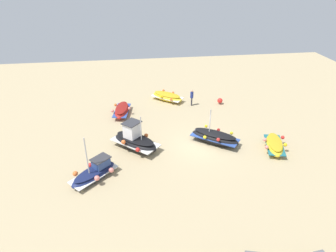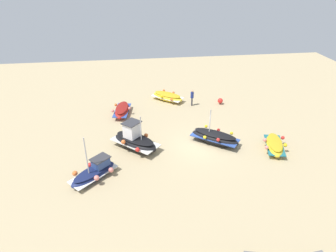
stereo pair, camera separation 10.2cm
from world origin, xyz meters
name	(u,v)px [view 2 (the right image)]	position (x,y,z in m)	size (l,w,h in m)	color
ground_plane	(201,145)	(0.00, 0.00, 0.00)	(51.29, 51.29, 0.00)	tan
fishing_boat_0	(94,172)	(8.21, 3.14, 0.46)	(3.43, 3.33, 3.44)	navy
fishing_boat_1	(274,145)	(-5.61, 1.39, 0.40)	(2.20, 3.47, 0.81)	gold
fishing_boat_2	(122,110)	(6.37, -6.52, 0.44)	(1.92, 3.51, 0.89)	maroon
fishing_boat_3	(135,140)	(5.33, -0.26, 0.72)	(4.10, 3.94, 3.03)	black
fishing_boat_4	(215,138)	(-1.16, -0.13, 0.54)	(4.01, 3.50, 2.93)	black
fishing_boat_5	(167,97)	(1.53, -9.24, 0.43)	(3.57, 3.27, 0.90)	gold
person_walking	(192,97)	(-0.82, -7.68, 0.98)	(0.32, 0.32, 1.71)	#2D2D38
mooring_buoy_0	(220,101)	(-3.83, -7.58, 0.39)	(0.54, 0.54, 0.66)	#3F3F42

